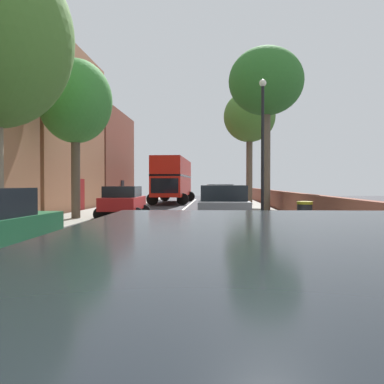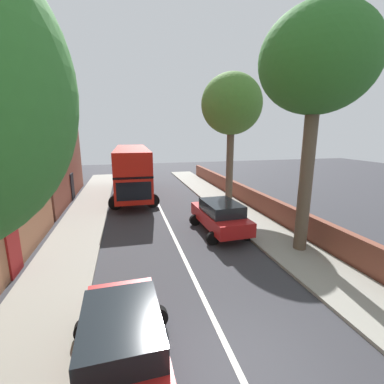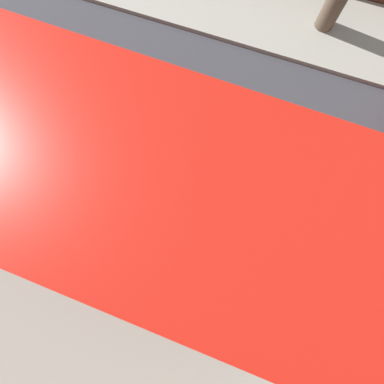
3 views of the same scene
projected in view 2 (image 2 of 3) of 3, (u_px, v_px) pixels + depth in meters
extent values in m
plane|color=#333338|center=(238.00, 370.00, 6.00)|extent=(84.00, 84.00, 0.00)
cube|color=silver|center=(238.00, 370.00, 6.00)|extent=(0.16, 54.00, 0.01)
cube|color=maroon|center=(14.00, 248.00, 9.89)|extent=(0.08, 1.10, 2.10)
cube|color=brown|center=(39.00, 146.00, 20.05)|extent=(4.00, 11.52, 8.50)
cube|color=black|center=(72.00, 186.00, 21.24)|extent=(0.08, 1.10, 2.10)
cube|color=#B7180E|center=(133.00, 178.00, 22.10)|extent=(2.69, 11.32, 1.70)
cube|color=black|center=(132.00, 167.00, 21.90)|extent=(2.72, 11.20, 0.16)
cube|color=#B7180E|center=(132.00, 157.00, 21.71)|extent=(2.69, 11.32, 1.50)
cube|color=black|center=(134.00, 191.00, 16.75)|extent=(2.20, 0.10, 1.19)
cylinder|color=black|center=(152.00, 201.00, 18.98)|extent=(1.01, 0.32, 1.00)
cylinder|color=black|center=(116.00, 203.00, 18.41)|extent=(1.01, 0.32, 1.00)
cylinder|color=black|center=(146.00, 182.00, 26.26)|extent=(1.01, 0.32, 1.00)
cylinder|color=black|center=(119.00, 183.00, 25.69)|extent=(1.01, 0.32, 1.00)
cube|color=#AD1919|center=(123.00, 343.00, 5.75)|extent=(1.84, 4.07, 0.63)
cube|color=black|center=(121.00, 327.00, 5.43)|extent=(1.66, 2.26, 0.55)
cylinder|color=black|center=(87.00, 330.00, 6.79)|extent=(0.65, 0.24, 0.64)
cylinder|color=black|center=(156.00, 317.00, 7.26)|extent=(0.65, 0.24, 0.64)
cube|color=#AD1919|center=(219.00, 218.00, 14.14)|extent=(2.01, 4.64, 0.68)
cube|color=black|center=(221.00, 207.00, 13.79)|extent=(1.78, 2.58, 0.58)
cylinder|color=black|center=(195.00, 220.00, 15.31)|extent=(0.65, 0.25, 0.64)
cylinder|color=black|center=(225.00, 217.00, 15.83)|extent=(0.65, 0.25, 0.64)
cylinder|color=black|center=(213.00, 238.00, 12.67)|extent=(0.65, 0.25, 0.64)
cylinder|color=black|center=(247.00, 234.00, 13.19)|extent=(0.65, 0.25, 0.64)
cylinder|color=brown|center=(230.00, 164.00, 18.68)|extent=(0.50, 0.50, 6.01)
ellipsoid|color=#47752D|center=(232.00, 104.00, 17.79)|extent=(4.11, 4.11, 4.08)
cylinder|color=brown|center=(306.00, 175.00, 11.33)|extent=(0.56, 0.56, 6.78)
ellipsoid|color=#2D6B28|center=(317.00, 60.00, 10.33)|extent=(4.54, 4.54, 4.13)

